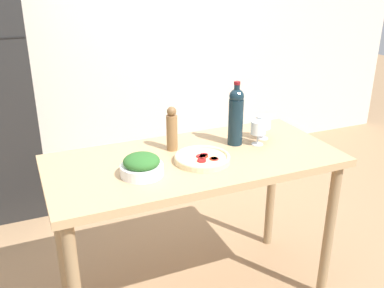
{
  "coord_description": "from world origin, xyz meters",
  "views": [
    {
      "loc": [
        -0.8,
        -1.82,
        1.77
      ],
      "look_at": [
        0.0,
        0.03,
        0.95
      ],
      "focal_mm": 40.0,
      "sensor_mm": 36.0,
      "label": 1
    }
  ],
  "objects_px": {
    "wine_glass_near": "(258,129)",
    "homemade_pizza": "(202,158)",
    "wine_glass_far": "(263,123)",
    "pepper_mill": "(172,130)",
    "wine_bottle": "(236,115)",
    "salad_bowl": "(142,166)"
  },
  "relations": [
    {
      "from": "wine_bottle",
      "to": "homemade_pizza",
      "type": "distance_m",
      "value": 0.33
    },
    {
      "from": "wine_glass_far",
      "to": "homemade_pizza",
      "type": "distance_m",
      "value": 0.47
    },
    {
      "from": "wine_glass_near",
      "to": "homemade_pizza",
      "type": "height_order",
      "value": "wine_glass_near"
    },
    {
      "from": "wine_glass_near",
      "to": "homemade_pizza",
      "type": "relative_size",
      "value": 0.48
    },
    {
      "from": "pepper_mill",
      "to": "wine_glass_near",
      "type": "bearing_deg",
      "value": -14.15
    },
    {
      "from": "wine_glass_far",
      "to": "pepper_mill",
      "type": "bearing_deg",
      "value": 174.49
    },
    {
      "from": "pepper_mill",
      "to": "homemade_pizza",
      "type": "relative_size",
      "value": 0.85
    },
    {
      "from": "wine_bottle",
      "to": "pepper_mill",
      "type": "relative_size",
      "value": 1.47
    },
    {
      "from": "wine_bottle",
      "to": "wine_glass_near",
      "type": "height_order",
      "value": "wine_bottle"
    },
    {
      "from": "wine_glass_far",
      "to": "wine_glass_near",
      "type": "bearing_deg",
      "value": -139.04
    },
    {
      "from": "wine_bottle",
      "to": "salad_bowl",
      "type": "distance_m",
      "value": 0.62
    },
    {
      "from": "salad_bowl",
      "to": "homemade_pizza",
      "type": "distance_m",
      "value": 0.32
    },
    {
      "from": "wine_bottle",
      "to": "pepper_mill",
      "type": "bearing_deg",
      "value": 170.53
    },
    {
      "from": "wine_bottle",
      "to": "salad_bowl",
      "type": "xyz_separation_m",
      "value": [
        -0.58,
        -0.17,
        -0.12
      ]
    },
    {
      "from": "wine_glass_far",
      "to": "homemade_pizza",
      "type": "xyz_separation_m",
      "value": [
        -0.44,
        -0.15,
        -0.07
      ]
    },
    {
      "from": "wine_bottle",
      "to": "wine_glass_far",
      "type": "xyz_separation_m",
      "value": [
        0.18,
        0.01,
        -0.07
      ]
    },
    {
      "from": "wine_glass_far",
      "to": "homemade_pizza",
      "type": "relative_size",
      "value": 0.48
    },
    {
      "from": "wine_glass_far",
      "to": "pepper_mill",
      "type": "height_order",
      "value": "pepper_mill"
    },
    {
      "from": "wine_glass_near",
      "to": "wine_glass_far",
      "type": "bearing_deg",
      "value": 40.96
    },
    {
      "from": "pepper_mill",
      "to": "salad_bowl",
      "type": "relative_size",
      "value": 1.18
    },
    {
      "from": "wine_glass_near",
      "to": "wine_glass_far",
      "type": "height_order",
      "value": "same"
    },
    {
      "from": "wine_glass_near",
      "to": "homemade_pizza",
      "type": "xyz_separation_m",
      "value": [
        -0.37,
        -0.09,
        -0.07
      ]
    }
  ]
}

